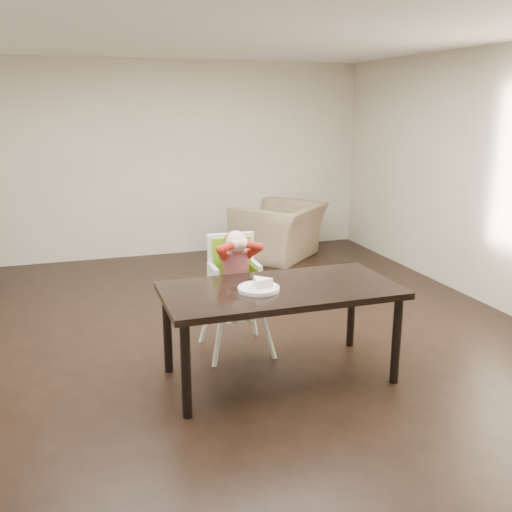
% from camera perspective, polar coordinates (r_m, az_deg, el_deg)
% --- Properties ---
extents(ground, '(7.00, 7.00, 0.00)m').
position_cam_1_polar(ground, '(5.16, -2.98, -9.17)').
color(ground, black).
rests_on(ground, ground).
extents(room_walls, '(6.02, 7.02, 2.71)m').
position_cam_1_polar(room_walls, '(4.72, -3.29, 11.87)').
color(room_walls, beige).
rests_on(room_walls, ground).
extents(dining_table, '(1.80, 0.90, 0.75)m').
position_cam_1_polar(dining_table, '(4.40, 2.42, -4.11)').
color(dining_table, black).
rests_on(dining_table, ground).
extents(high_chair, '(0.46, 0.46, 1.08)m').
position_cam_1_polar(high_chair, '(4.88, -2.12, -1.04)').
color(high_chair, white).
rests_on(high_chair, ground).
extents(plate, '(0.35, 0.35, 0.09)m').
position_cam_1_polar(plate, '(4.29, 0.37, -3.04)').
color(plate, white).
rests_on(plate, dining_table).
extents(armchair, '(1.38, 1.35, 1.02)m').
position_cam_1_polar(armchair, '(8.02, 2.33, 3.42)').
color(armchair, '#947E5E').
rests_on(armchair, ground).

